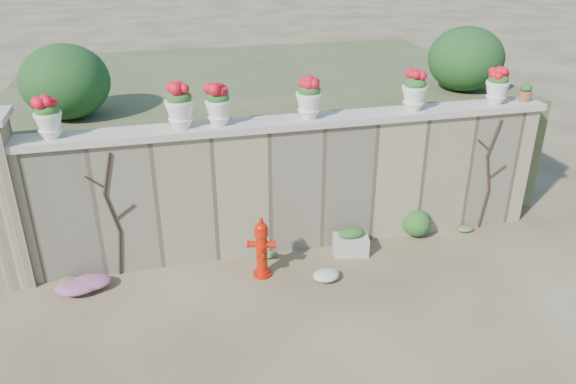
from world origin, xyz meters
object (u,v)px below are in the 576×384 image
object	(u,v)px
fire_hydrant	(262,247)
terracotta_pot	(525,93)
urn_pot_0	(48,118)
planter_box	(351,242)

from	to	relation	value
fire_hydrant	terracotta_pot	world-z (taller)	terracotta_pot
urn_pot_0	planter_box	bearing A→B (deg)	-6.96
fire_hydrant	terracotta_pot	xyz separation A→B (m)	(4.47, 0.76, 1.75)
planter_box	terracotta_pot	distance (m)	3.66
planter_box	urn_pot_0	xyz separation A→B (m)	(-4.10, 0.50, 2.17)
planter_box	urn_pot_0	distance (m)	4.67
urn_pot_0	terracotta_pot	xyz separation A→B (m)	(7.12, -0.00, -0.15)
planter_box	terracotta_pot	size ratio (longest dim) A/B	2.12
fire_hydrant	planter_box	size ratio (longest dim) A/B	1.62
planter_box	urn_pot_0	bearing A→B (deg)	-176.17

